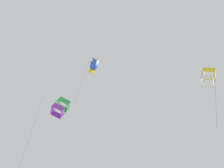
# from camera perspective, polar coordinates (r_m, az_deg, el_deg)

# --- Properties ---
(kite_box_mid_left) EXTENTS (2.97, 3.34, 9.20)m
(kite_box_mid_left) POSITION_cam_1_polar(r_m,az_deg,el_deg) (27.21, -10.01, -4.59)
(kite_box_mid_left) COLOR green
(kite_fish_highest) EXTENTS (1.72, 1.77, 5.92)m
(kite_fish_highest) POSITION_cam_1_polar(r_m,az_deg,el_deg) (26.66, -3.49, 3.71)
(kite_fish_highest) COLOR blue
(kite_box_far_centre) EXTENTS (1.55, 1.30, 5.40)m
(kite_box_far_centre) POSITION_cam_1_polar(r_m,az_deg,el_deg) (20.17, 18.25, 1.18)
(kite_box_far_centre) COLOR yellow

